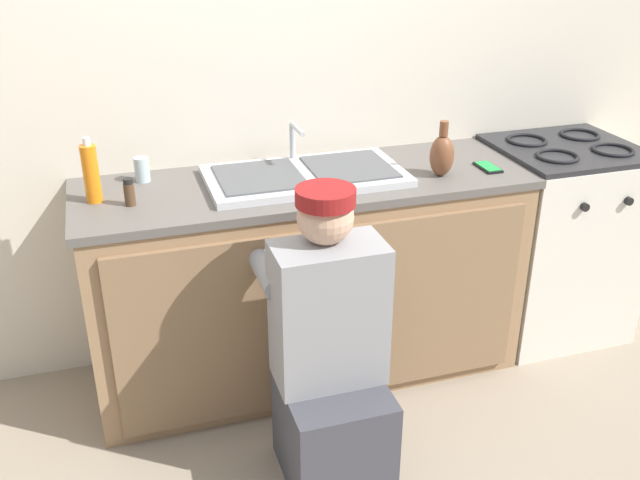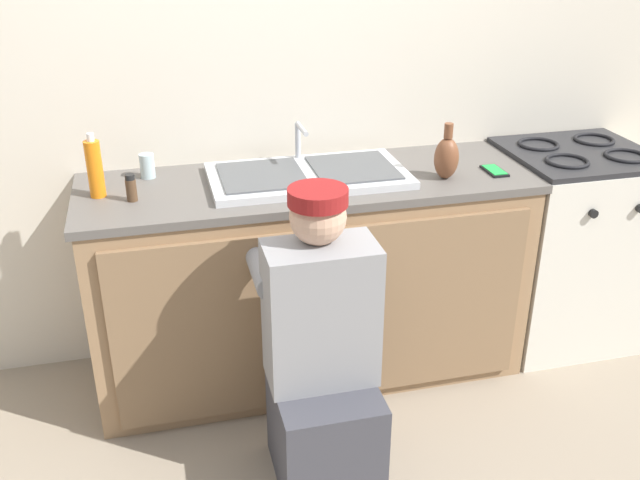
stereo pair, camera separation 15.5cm
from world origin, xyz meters
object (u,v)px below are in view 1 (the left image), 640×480
spice_bottle_pepper (129,192)px  sink_double_basin (305,175)px  stove_range (554,239)px  plumber_person (330,365)px  soap_bottle_orange (91,173)px  vase_decorative (442,155)px  cell_phone (488,167)px  water_glass (142,170)px

spice_bottle_pepper → sink_double_basin: bearing=5.5°
stove_range → plumber_person: (-1.35, -0.65, -0.01)m
stove_range → sink_double_basin: bearing=179.9°
stove_range → soap_bottle_orange: size_ratio=3.79×
plumber_person → vase_decorative: vase_decorative is taller
cell_phone → water_glass: 1.44m
stove_range → vase_decorative: 0.89m
stove_range → spice_bottle_pepper: spice_bottle_pepper is taller
sink_double_basin → cell_phone: size_ratio=5.71×
sink_double_basin → vase_decorative: bearing=-12.9°
sink_double_basin → plumber_person: (-0.10, -0.65, -0.47)m
stove_range → spice_bottle_pepper: size_ratio=9.02×
cell_phone → water_glass: bearing=168.6°
sink_double_basin → soap_bottle_orange: soap_bottle_orange is taller
plumber_person → soap_bottle_orange: (-0.72, 0.66, 0.57)m
spice_bottle_pepper → water_glass: spice_bottle_pepper is taller
stove_range → water_glass: size_ratio=9.47×
spice_bottle_pepper → cell_phone: spice_bottle_pepper is taller
cell_phone → vase_decorative: 0.24m
soap_bottle_orange → spice_bottle_pepper: soap_bottle_orange is taller
soap_bottle_orange → cell_phone: 1.61m
stove_range → spice_bottle_pepper: bearing=-178.1°
plumber_person → cell_phone: 1.13m
plumber_person → water_glass: size_ratio=11.04×
sink_double_basin → vase_decorative: (0.55, -0.13, 0.07)m
plumber_person → stove_range: bearing=25.6°
soap_bottle_orange → vase_decorative: 1.38m
sink_double_basin → stove_range: (1.25, -0.00, -0.46)m
spice_bottle_pepper → water_glass: (0.07, 0.24, -0.00)m
plumber_person → spice_bottle_pepper: plumber_person is taller
water_glass → stove_range: bearing=-5.4°
sink_double_basin → stove_range: sink_double_basin is taller
sink_double_basin → vase_decorative: size_ratio=3.48×
sink_double_basin → vase_decorative: vase_decorative is taller
cell_phone → stove_range: bearing=12.7°
plumber_person → spice_bottle_pepper: 0.97m
sink_double_basin → cell_phone: (0.78, -0.11, -0.01)m
soap_bottle_orange → water_glass: (0.19, 0.16, -0.06)m
sink_double_basin → water_glass: sink_double_basin is taller
plumber_person → cell_phone: bearing=31.6°
sink_double_basin → soap_bottle_orange: bearing=179.3°
cell_phone → water_glass: size_ratio=1.40×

